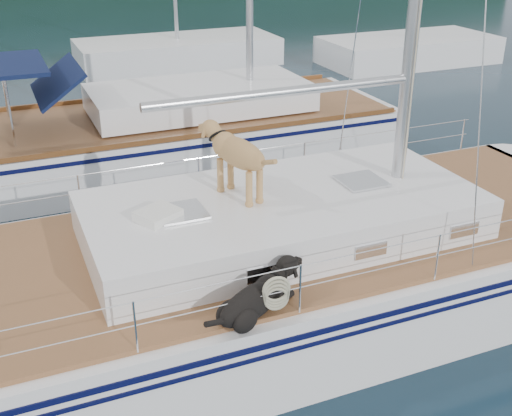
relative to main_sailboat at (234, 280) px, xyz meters
name	(u,v)px	position (x,y,z in m)	size (l,w,h in m)	color
ground	(229,323)	(-0.09, 0.00, -0.68)	(120.00, 120.00, 0.00)	black
main_sailboat	(234,280)	(0.00, 0.00, 0.00)	(12.00, 4.01, 14.01)	white
neighbor_sailboat	(155,138)	(0.54, 6.34, -0.05)	(11.00, 3.50, 13.30)	white
bg_boat_center	(178,52)	(3.91, 16.00, -0.23)	(7.20, 3.00, 11.65)	white
bg_boat_east	(408,50)	(11.91, 13.00, -0.22)	(6.40, 3.00, 11.65)	white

